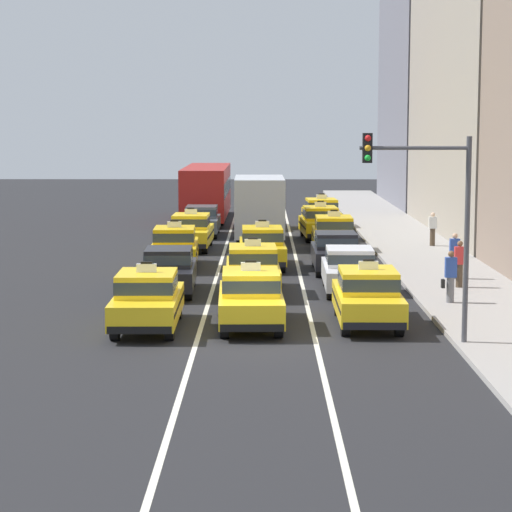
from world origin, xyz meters
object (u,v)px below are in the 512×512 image
(taxi_center_third, at_px, (262,246))
(sedan_right_third, at_px, (336,251))
(taxi_right_nearest, at_px, (368,296))
(pedestrian_trailing, at_px, (455,256))
(sedan_right_second, at_px, (349,269))
(box_truck_center_fourth, at_px, (259,207))
(taxi_right_sixth, at_px, (321,213))
(bus_left_sixth, at_px, (207,190))
(taxi_left_third, at_px, (175,246))
(sedan_left_fifth, at_px, (202,220))
(pedestrian_mid_block, at_px, (450,277))
(pedestrian_near_crosswalk, at_px, (433,229))
(taxi_right_fourth, at_px, (334,233))
(taxi_left_fourth, at_px, (191,231))
(taxi_center_fifth, at_px, (260,212))
(traffic_light_pole, at_px, (430,202))
(sedan_left_second, at_px, (169,269))
(pedestrian_by_storefront, at_px, (459,264))
(taxi_center_nearest, at_px, (251,297))
(taxi_left_nearest, at_px, (147,299))
(taxi_center_second, at_px, (253,268))
(taxi_right_fifth, at_px, (320,222))

(taxi_center_third, distance_m, sedan_right_third, 3.15)
(taxi_right_nearest, distance_m, pedestrian_trailing, 9.07)
(sedan_right_second, xyz_separation_m, sedan_right_third, (-0.13, 4.97, 0.00))
(box_truck_center_fourth, bearing_deg, taxi_right_sixth, 65.37)
(bus_left_sixth, height_order, pedestrian_trailing, bus_left_sixth)
(taxi_left_third, bearing_deg, taxi_center_third, 1.77)
(sedan_left_fifth, relative_size, pedestrian_mid_block, 2.59)
(bus_left_sixth, height_order, pedestrian_mid_block, bus_left_sixth)
(pedestrian_near_crosswalk, relative_size, pedestrian_mid_block, 0.94)
(taxi_right_fourth, distance_m, pedestrian_mid_block, 14.07)
(taxi_left_third, height_order, taxi_left_fourth, same)
(taxi_right_nearest, bearing_deg, pedestrian_mid_block, 46.07)
(sedan_right_second, distance_m, pedestrian_mid_block, 4.04)
(taxi_left_third, xyz_separation_m, taxi_center_fifth, (3.37, 16.00, 0.00))
(taxi_left_third, xyz_separation_m, taxi_center_third, (3.54, 0.11, 0.00))
(taxi_center_fifth, bearing_deg, pedestrian_near_crosswalk, -49.90)
(taxi_right_fourth, xyz_separation_m, taxi_right_sixth, (0.03, 10.76, 0.00))
(sedan_right_second, bearing_deg, taxi_right_sixth, 89.39)
(traffic_light_pole, bearing_deg, bus_left_sixth, 102.26)
(sedan_left_second, relative_size, sedan_left_fifth, 1.01)
(taxi_left_fourth, relative_size, pedestrian_by_storefront, 2.82)
(taxi_center_third, bearing_deg, sedan_right_third, -23.86)
(pedestrian_by_storefront, bearing_deg, taxi_center_nearest, -138.24)
(taxi_left_nearest, xyz_separation_m, taxi_center_nearest, (2.93, 0.32, 0.00))
(taxi_center_fifth, xyz_separation_m, traffic_light_pole, (4.51, -30.83, 2.94))
(taxi_left_fourth, height_order, taxi_center_second, same)
(taxi_left_nearest, distance_m, taxi_center_nearest, 2.95)
(taxi_left_nearest, height_order, pedestrian_trailing, taxi_left_nearest)
(taxi_right_fourth, distance_m, taxi_right_fifth, 5.37)
(sedan_left_second, xyz_separation_m, taxi_center_fifth, (3.03, 22.30, 0.03))
(taxi_right_nearest, bearing_deg, taxi_center_third, 104.34)
(sedan_right_second, relative_size, taxi_right_fifth, 0.93)
(taxi_right_fourth, bearing_deg, box_truck_center_fourth, 135.27)
(sedan_right_second, relative_size, pedestrian_by_storefront, 2.66)
(sedan_left_fifth, relative_size, sedan_right_third, 1.00)
(taxi_center_nearest, relative_size, taxi_right_sixth, 0.99)
(traffic_light_pole, bearing_deg, pedestrian_by_storefront, 74.48)
(taxi_right_nearest, bearing_deg, taxi_right_fourth, 89.51)
(pedestrian_mid_block, bearing_deg, taxi_left_fourth, 121.96)
(taxi_center_third, bearing_deg, taxi_left_third, -178.23)
(taxi_center_third, relative_size, sedan_right_third, 1.07)
(taxi_right_nearest, relative_size, taxi_right_sixth, 0.99)
(taxi_center_second, distance_m, pedestrian_by_storefront, 7.20)
(bus_left_sixth, relative_size, taxi_center_third, 2.43)
(taxi_center_nearest, distance_m, taxi_right_fourth, 17.46)
(bus_left_sixth, distance_m, taxi_center_nearest, 33.03)
(taxi_right_nearest, relative_size, sedan_right_second, 1.06)
(pedestrian_mid_block, bearing_deg, pedestrian_by_storefront, 74.39)
(taxi_center_fifth, relative_size, sedan_right_third, 1.07)
(taxi_left_fourth, bearing_deg, bus_left_sixth, 90.32)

